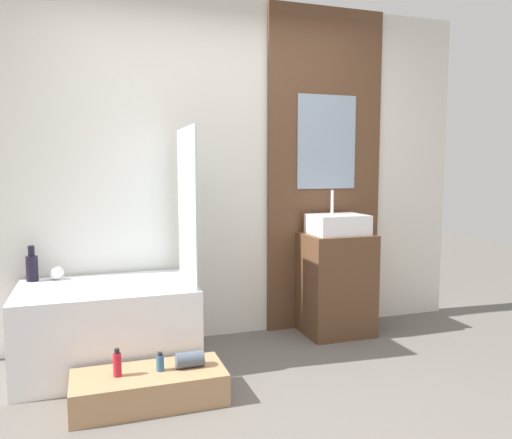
% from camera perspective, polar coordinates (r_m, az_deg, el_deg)
% --- Properties ---
extents(ground_plane, '(12.00, 12.00, 0.00)m').
position_cam_1_polar(ground_plane, '(2.73, 4.50, -23.16)').
color(ground_plane, '#605B56').
extents(wall_tiled_back, '(4.20, 0.06, 2.60)m').
position_cam_1_polar(wall_tiled_back, '(3.89, -4.51, 5.56)').
color(wall_tiled_back, silver).
rests_on(wall_tiled_back, ground_plane).
extents(wall_wood_accent, '(1.00, 0.04, 2.60)m').
position_cam_1_polar(wall_wood_accent, '(4.15, 7.91, 5.73)').
color(wall_wood_accent, brown).
rests_on(wall_wood_accent, ground_plane).
extents(bathtub, '(1.13, 0.74, 0.56)m').
position_cam_1_polar(bathtub, '(3.51, -16.56, -11.61)').
color(bathtub, white).
rests_on(bathtub, ground_plane).
extents(glass_shower_screen, '(0.01, 0.64, 1.03)m').
position_cam_1_polar(glass_shower_screen, '(3.38, -7.89, 1.66)').
color(glass_shower_screen, silver).
rests_on(glass_shower_screen, bathtub).
extents(wooden_step_bench, '(0.85, 0.38, 0.18)m').
position_cam_1_polar(wooden_step_bench, '(3.03, -12.10, -18.26)').
color(wooden_step_bench, '#A87F56').
rests_on(wooden_step_bench, ground_plane).
extents(vanity_cabinet, '(0.52, 0.42, 0.80)m').
position_cam_1_polar(vanity_cabinet, '(4.05, 9.18, -7.29)').
color(vanity_cabinet, brown).
rests_on(vanity_cabinet, ground_plane).
extents(sink, '(0.42, 0.35, 0.34)m').
position_cam_1_polar(sink, '(3.97, 9.30, -0.54)').
color(sink, white).
rests_on(sink, vanity_cabinet).
extents(vase_tall_dark, '(0.08, 0.08, 0.24)m').
position_cam_1_polar(vase_tall_dark, '(3.71, -24.23, -4.94)').
color(vase_tall_dark, black).
rests_on(vase_tall_dark, bathtub).
extents(vase_round_light, '(0.09, 0.09, 0.09)m').
position_cam_1_polar(vase_round_light, '(3.70, -21.83, -5.69)').
color(vase_round_light, silver).
rests_on(vase_round_light, bathtub).
extents(bottle_soap_primary, '(0.05, 0.05, 0.16)m').
position_cam_1_polar(bottle_soap_primary, '(2.96, -15.57, -15.61)').
color(bottle_soap_primary, '#B21928').
rests_on(bottle_soap_primary, wooden_step_bench).
extents(bottle_soap_secondary, '(0.04, 0.04, 0.11)m').
position_cam_1_polar(bottle_soap_secondary, '(2.99, -10.90, -15.76)').
color(bottle_soap_secondary, '#2D567A').
rests_on(bottle_soap_secondary, wooden_step_bench).
extents(towel_roll, '(0.16, 0.09, 0.09)m').
position_cam_1_polar(towel_roll, '(3.01, -7.57, -15.56)').
color(towel_roll, '#4C5666').
rests_on(towel_roll, wooden_step_bench).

